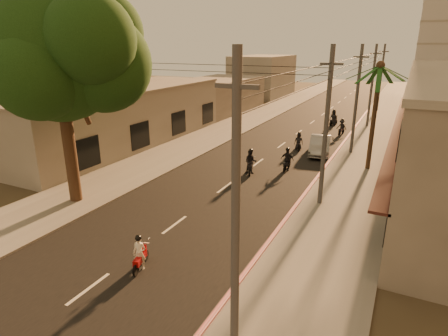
{
  "coord_description": "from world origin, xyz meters",
  "views": [
    {
      "loc": [
        10.1,
        -12.65,
        9.01
      ],
      "look_at": [
        -0.04,
        7.93,
        1.36
      ],
      "focal_mm": 30.0,
      "sensor_mm": 36.0,
      "label": 1
    }
  ],
  "objects_px": {
    "scooter_far_a": "(299,142)",
    "parked_car": "(320,145)",
    "scooter_red": "(140,254)",
    "broadleaf_tree": "(64,54)",
    "scooter_mid_a": "(251,162)",
    "scooter_far_b": "(342,127)",
    "scooter_mid_b": "(287,160)",
    "scooter_far_c": "(333,118)",
    "palm_tree": "(380,72)"
  },
  "relations": [
    {
      "from": "scooter_far_c",
      "to": "scooter_mid_a",
      "type": "bearing_deg",
      "value": -81.32
    },
    {
      "from": "scooter_far_a",
      "to": "palm_tree",
      "type": "bearing_deg",
      "value": -47.99
    },
    {
      "from": "broadleaf_tree",
      "to": "scooter_red",
      "type": "height_order",
      "value": "broadleaf_tree"
    },
    {
      "from": "scooter_mid_a",
      "to": "scooter_far_c",
      "type": "relative_size",
      "value": 1.01
    },
    {
      "from": "palm_tree",
      "to": "scooter_far_a",
      "type": "xyz_separation_m",
      "value": [
        -6.18,
        3.12,
        -6.4
      ]
    },
    {
      "from": "parked_car",
      "to": "scooter_far_c",
      "type": "xyz_separation_m",
      "value": [
        -1.23,
        12.52,
        0.08
      ]
    },
    {
      "from": "scooter_mid_b",
      "to": "parked_car",
      "type": "relative_size",
      "value": 0.37
    },
    {
      "from": "broadleaf_tree",
      "to": "scooter_far_a",
      "type": "height_order",
      "value": "broadleaf_tree"
    },
    {
      "from": "palm_tree",
      "to": "scooter_mid_a",
      "type": "bearing_deg",
      "value": -148.11
    },
    {
      "from": "scooter_far_a",
      "to": "scooter_far_b",
      "type": "distance_m",
      "value": 8.22
    },
    {
      "from": "scooter_red",
      "to": "parked_car",
      "type": "distance_m",
      "value": 20.88
    },
    {
      "from": "scooter_mid_a",
      "to": "scooter_mid_b",
      "type": "relative_size",
      "value": 1.05
    },
    {
      "from": "scooter_mid_a",
      "to": "parked_car",
      "type": "xyz_separation_m",
      "value": [
        3.35,
        7.39,
        -0.09
      ]
    },
    {
      "from": "scooter_red",
      "to": "scooter_far_c",
      "type": "xyz_separation_m",
      "value": [
        1.64,
        33.2,
        0.14
      ]
    },
    {
      "from": "scooter_red",
      "to": "scooter_mid_b",
      "type": "bearing_deg",
      "value": 67.12
    },
    {
      "from": "scooter_red",
      "to": "parked_car",
      "type": "xyz_separation_m",
      "value": [
        2.87,
        20.68,
        0.07
      ]
    },
    {
      "from": "palm_tree",
      "to": "scooter_red",
      "type": "xyz_separation_m",
      "value": [
        -7.07,
        -17.98,
        -6.44
      ]
    },
    {
      "from": "scooter_far_a",
      "to": "scooter_red",
      "type": "bearing_deg",
      "value": -113.59
    },
    {
      "from": "palm_tree",
      "to": "scooter_mid_a",
      "type": "xyz_separation_m",
      "value": [
        -7.55,
        -4.7,
        -6.29
      ]
    },
    {
      "from": "scooter_red",
      "to": "scooter_far_a",
      "type": "distance_m",
      "value": 21.13
    },
    {
      "from": "scooter_far_a",
      "to": "scooter_far_c",
      "type": "bearing_deg",
      "value": 65.31
    },
    {
      "from": "scooter_mid_a",
      "to": "parked_car",
      "type": "relative_size",
      "value": 0.39
    },
    {
      "from": "scooter_red",
      "to": "scooter_mid_a",
      "type": "height_order",
      "value": "scooter_mid_a"
    },
    {
      "from": "broadleaf_tree",
      "to": "scooter_mid_b",
      "type": "xyz_separation_m",
      "value": [
        9.19,
        11.1,
        -7.69
      ]
    },
    {
      "from": "scooter_far_c",
      "to": "scooter_far_b",
      "type": "bearing_deg",
      "value": -54.1
    },
    {
      "from": "scooter_red",
      "to": "scooter_mid_b",
      "type": "height_order",
      "value": "scooter_mid_b"
    },
    {
      "from": "broadleaf_tree",
      "to": "scooter_red",
      "type": "relative_size",
      "value": 7.65
    },
    {
      "from": "broadleaf_tree",
      "to": "palm_tree",
      "type": "xyz_separation_m",
      "value": [
        14.61,
        13.86,
        -1.33
      ]
    },
    {
      "from": "scooter_far_a",
      "to": "parked_car",
      "type": "height_order",
      "value": "scooter_far_a"
    },
    {
      "from": "palm_tree",
      "to": "broadleaf_tree",
      "type": "bearing_deg",
      "value": -136.52
    },
    {
      "from": "broadleaf_tree",
      "to": "scooter_far_a",
      "type": "bearing_deg",
      "value": 63.58
    },
    {
      "from": "scooter_mid_a",
      "to": "scooter_far_b",
      "type": "xyz_separation_m",
      "value": [
        3.75,
        15.69,
        -0.09
      ]
    },
    {
      "from": "broadleaf_tree",
      "to": "parked_car",
      "type": "relative_size",
      "value": 2.47
    },
    {
      "from": "scooter_far_a",
      "to": "scooter_far_b",
      "type": "relative_size",
      "value": 0.97
    },
    {
      "from": "scooter_mid_b",
      "to": "scooter_far_b",
      "type": "height_order",
      "value": "scooter_mid_b"
    },
    {
      "from": "scooter_far_a",
      "to": "parked_car",
      "type": "relative_size",
      "value": 0.34
    },
    {
      "from": "scooter_mid_a",
      "to": "scooter_far_a",
      "type": "distance_m",
      "value": 7.94
    },
    {
      "from": "broadleaf_tree",
      "to": "scooter_far_c",
      "type": "relative_size",
      "value": 6.47
    },
    {
      "from": "palm_tree",
      "to": "scooter_far_c",
      "type": "bearing_deg",
      "value": 109.64
    },
    {
      "from": "broadleaf_tree",
      "to": "scooter_mid_b",
      "type": "height_order",
      "value": "broadleaf_tree"
    },
    {
      "from": "scooter_far_b",
      "to": "scooter_mid_a",
      "type": "bearing_deg",
      "value": -94.48
    },
    {
      "from": "broadleaf_tree",
      "to": "scooter_mid_b",
      "type": "distance_m",
      "value": 16.33
    },
    {
      "from": "scooter_mid_a",
      "to": "parked_car",
      "type": "distance_m",
      "value": 8.12
    },
    {
      "from": "scooter_far_b",
      "to": "parked_car",
      "type": "xyz_separation_m",
      "value": [
        -0.4,
        -8.3,
        0.0
      ]
    },
    {
      "from": "scooter_mid_a",
      "to": "scooter_far_c",
      "type": "height_order",
      "value": "scooter_mid_a"
    },
    {
      "from": "scooter_mid_a",
      "to": "scooter_far_a",
      "type": "relative_size",
      "value": 1.15
    },
    {
      "from": "broadleaf_tree",
      "to": "scooter_far_a",
      "type": "relative_size",
      "value": 7.36
    },
    {
      "from": "scooter_red",
      "to": "scooter_far_c",
      "type": "relative_size",
      "value": 0.85
    },
    {
      "from": "scooter_mid_b",
      "to": "scooter_far_c",
      "type": "bearing_deg",
      "value": 87.97
    },
    {
      "from": "palm_tree",
      "to": "scooter_far_b",
      "type": "relative_size",
      "value": 4.82
    }
  ]
}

